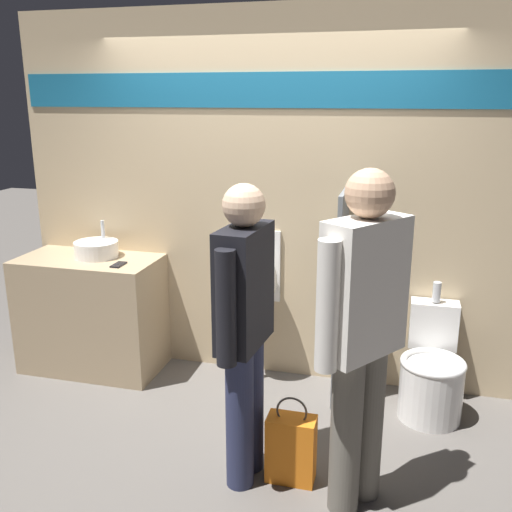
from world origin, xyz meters
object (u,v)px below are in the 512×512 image
(sink_basin, at_px, (96,249))
(person_with_lanyard, at_px, (362,331))
(cell_phone, at_px, (119,265))
(toilet, at_px, (431,375))
(person_in_vest, at_px, (245,324))
(shopping_bag, at_px, (291,448))
(urinal_near_counter, at_px, (254,280))

(sink_basin, height_order, person_with_lanyard, person_with_lanyard)
(cell_phone, bearing_deg, toilet, 1.53)
(sink_basin, bearing_deg, toilet, -2.48)
(cell_phone, distance_m, toilet, 2.33)
(person_in_vest, bearing_deg, shopping_bag, -78.46)
(sink_basin, relative_size, person_in_vest, 0.20)
(person_with_lanyard, bearing_deg, urinal_near_counter, 71.55)
(cell_phone, bearing_deg, urinal_near_counter, 13.96)
(person_with_lanyard, bearing_deg, shopping_bag, 112.18)
(cell_phone, height_order, shopping_bag, cell_phone)
(sink_basin, xyz_separation_m, urinal_near_counter, (1.23, 0.07, -0.17))
(urinal_near_counter, xyz_separation_m, person_with_lanyard, (0.87, -1.19, 0.19))
(cell_phone, relative_size, toilet, 0.16)
(person_in_vest, relative_size, person_with_lanyard, 0.94)
(cell_phone, xyz_separation_m, urinal_near_counter, (0.96, 0.24, -0.11))
(person_with_lanyard, relative_size, shopping_bag, 3.44)
(cell_phone, height_order, person_in_vest, person_in_vest)
(toilet, bearing_deg, cell_phone, -178.47)
(sink_basin, distance_m, shopping_bag, 2.16)
(sink_basin, bearing_deg, person_in_vest, -35.65)
(sink_basin, bearing_deg, person_with_lanyard, -28.07)
(cell_phone, relative_size, urinal_near_counter, 0.12)
(toilet, height_order, person_in_vest, person_in_vest)
(sink_basin, height_order, person_in_vest, person_in_vest)
(cell_phone, distance_m, person_with_lanyard, 2.06)
(urinal_near_counter, bearing_deg, toilet, -7.89)
(urinal_near_counter, xyz_separation_m, shopping_bag, (0.51, -1.10, -0.60))
(person_in_vest, bearing_deg, person_with_lanyard, -89.60)
(person_in_vest, bearing_deg, sink_basin, 60.08)
(urinal_near_counter, xyz_separation_m, toilet, (1.29, -0.18, -0.51))
(sink_basin, xyz_separation_m, shopping_bag, (1.74, -1.03, -0.76))
(toilet, bearing_deg, sink_basin, 177.52)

